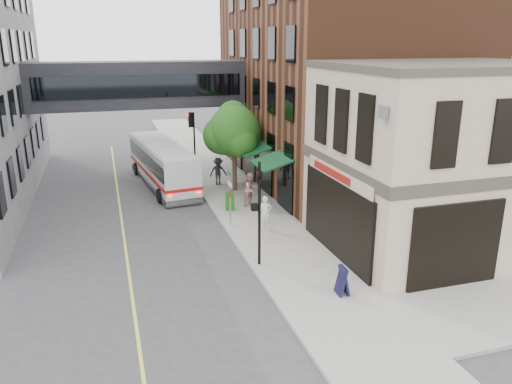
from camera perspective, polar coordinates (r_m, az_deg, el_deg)
ground at (r=19.86m, az=1.01°, el=-11.10°), size 120.00×120.00×0.00m
sidewalk_main at (r=32.88m, az=-3.21°, el=0.58°), size 4.00×60.00×0.15m
corner_building at (r=24.14m, az=20.25°, el=3.64°), size 10.19×8.12×8.45m
brick_building at (r=35.29m, az=9.19°, el=12.95°), size 13.76×18.00×14.00m
skyway_bridge at (r=34.85m, az=-13.21°, el=11.87°), size 14.00×3.18×3.00m
traffic_signal_near at (r=20.55m, az=0.31°, el=-1.06°), size 0.44×0.22×4.60m
traffic_signal_far at (r=34.66m, az=-7.32°, el=6.87°), size 0.53×0.28×4.50m
street_sign_pole at (r=25.47m, az=-3.00°, el=0.03°), size 0.08×0.75×3.00m
street_tree at (r=31.31m, az=-2.63°, el=6.97°), size 3.80×3.20×5.60m
lane_marking at (r=28.25m, az=-15.13°, el=-2.95°), size 0.12×40.00×0.01m
bus at (r=33.75m, az=-10.68°, el=3.33°), size 3.53×10.47×2.76m
pedestrian_a at (r=25.15m, az=1.09°, el=-2.40°), size 0.73×0.61×1.71m
pedestrian_b at (r=28.67m, az=-0.58°, el=0.31°), size 1.18×1.10×1.94m
pedestrian_c at (r=32.94m, az=-4.34°, el=2.37°), size 1.24×0.78×1.83m
newspaper_box at (r=28.12m, az=-3.00°, el=-1.03°), size 0.61×0.56×1.03m
sandwich_board at (r=19.29m, az=9.86°, el=-9.94°), size 0.43×0.64×1.10m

